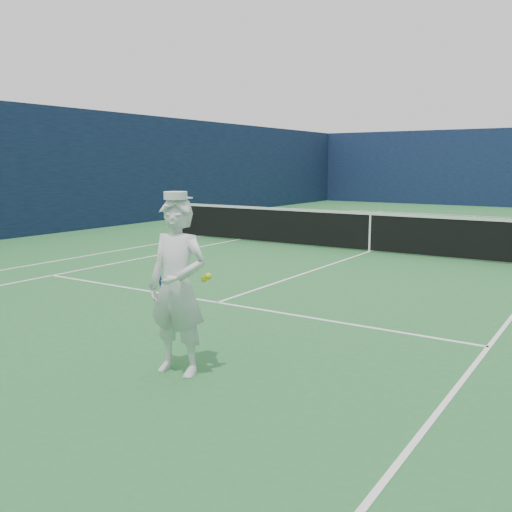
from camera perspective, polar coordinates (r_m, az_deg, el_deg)
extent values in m
plane|color=#276832|center=(14.72, 11.26, 0.42)|extent=(80.00, 80.00, 0.00)
cube|color=white|center=(26.07, 21.09, 3.75)|extent=(11.03, 0.06, 0.01)
cube|color=white|center=(17.49, -5.65, 1.94)|extent=(0.06, 23.83, 0.01)
cube|color=white|center=(16.67, -1.97, 1.62)|extent=(0.06, 23.77, 0.01)
cube|color=white|center=(20.76, 17.89, 2.68)|extent=(8.23, 0.06, 0.01)
cube|color=white|center=(9.19, -3.86, -4.67)|extent=(8.23, 0.06, 0.01)
cube|color=white|center=(14.72, 11.26, 0.43)|extent=(0.06, 12.80, 0.01)
cube|color=white|center=(25.92, 21.02, 3.73)|extent=(0.06, 0.30, 0.01)
cube|color=#101B3A|center=(31.98, 23.64, 8.08)|extent=(20.12, 0.12, 4.00)
cube|color=#0F1A37|center=(20.48, -15.76, 8.30)|extent=(0.12, 36.12, 4.00)
cylinder|color=#141E4C|center=(18.01, -7.95, 3.80)|extent=(0.09, 0.09, 1.07)
cube|color=black|center=(14.65, 11.33, 2.35)|extent=(12.79, 0.02, 0.92)
cube|color=white|center=(14.61, 11.38, 4.18)|extent=(12.79, 0.04, 0.07)
cube|color=white|center=(14.66, 11.32, 2.23)|extent=(0.05, 0.03, 0.94)
imported|color=white|center=(6.00, -7.85, -3.11)|extent=(0.72, 0.52, 1.87)
cylinder|color=white|center=(5.88, -8.05, 6.01)|extent=(0.24, 0.24, 0.08)
cube|color=white|center=(5.98, -7.33, 5.79)|extent=(0.19, 0.12, 0.02)
cylinder|color=navy|center=(6.22, -9.56, -2.41)|extent=(0.04, 0.09, 0.22)
cube|color=#1C439C|center=(6.30, -9.15, -3.92)|extent=(0.02, 0.02, 0.14)
torus|color=#1C439C|center=(6.40, -8.83, -5.59)|extent=(0.30, 0.13, 0.29)
cube|color=beige|center=(6.40, -8.83, -5.59)|extent=(0.22, 0.03, 0.30)
sphere|color=yellow|center=(5.92, -5.25, -2.31)|extent=(0.07, 0.07, 0.07)
sphere|color=yellow|center=(5.91, -4.78, -2.03)|extent=(0.07, 0.07, 0.07)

